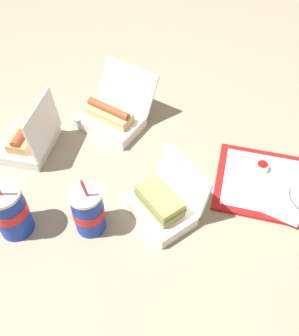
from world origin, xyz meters
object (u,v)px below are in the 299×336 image
Objects in this scene: food_tray at (279,186)px; clamshell_hotdog_right at (112,116)px; clamshell_sandwich_back at (162,204)px; soda_cup_front at (88,210)px; clamshell_hotdog_center at (29,139)px; ketchup_cup at (262,166)px; plastic_fork at (252,162)px; soda_cup_back at (10,210)px.

clamshell_hotdog_right is (-0.56, 0.16, 0.03)m from food_tray.
clamshell_hotdog_right is at bearing 163.73° from food_tray.
clamshell_sandwich_back is (-0.32, -0.16, 0.04)m from food_tray.
soda_cup_front is at bearing -82.56° from clamshell_hotdog_right.
ketchup_cup is at bearing 3.98° from clamshell_hotdog_center.
ketchup_cup is at bearing 37.99° from clamshell_sandwich_back.
clamshell_hotdog_center is at bearing -176.02° from ketchup_cup.
soda_cup_front is at bearing -164.83° from plastic_fork.
soda_cup_back is (-0.20, -0.05, 0.01)m from soda_cup_front.
plastic_fork is at bearing -10.94° from clamshell_hotdog_right.
ketchup_cup is (-0.05, 0.05, 0.02)m from food_tray.
ketchup_cup is at bearing -12.65° from clamshell_hotdog_right.
food_tray is 1.71× the size of soda_cup_back.
food_tray is 0.78m from clamshell_hotdog_center.
plastic_fork is 0.48m from clamshell_hotdog_right.
soda_cup_back is (-0.62, -0.36, 0.07)m from plastic_fork.
soda_cup_front reaches higher than clamshell_sandwich_back.
plastic_fork is at bearing 36.71° from soda_cup_front.
soda_cup_back is (-0.38, -0.13, 0.04)m from clamshell_sandwich_back.
soda_cup_back is (0.08, -0.29, 0.04)m from clamshell_hotdog_center.
plastic_fork is 0.53m from soda_cup_front.
soda_cup_front reaches higher than food_tray.
ketchup_cup is at bearing 27.77° from soda_cup_back.
ketchup_cup is 0.21× the size of clamshell_hotdog_center.
ketchup_cup is 0.54m from soda_cup_front.
soda_cup_front reaches higher than clamshell_hotdog_center.
clamshell_sandwich_back is (-0.27, -0.21, 0.02)m from ketchup_cup.
food_tray is at bearing -62.10° from plastic_fork.
plastic_fork is (-0.03, 0.02, -0.01)m from ketchup_cup.
clamshell_hotdog_right is at bearing 147.53° from plastic_fork.
soda_cup_back is (-0.14, -0.45, 0.04)m from clamshell_hotdog_right.
soda_cup_front reaches higher than plastic_fork.
soda_cup_back reaches higher than food_tray.
clamshell_hotdog_center is at bearing -179.93° from food_tray.
plastic_fork is at bearing 139.43° from food_tray.
clamshell_hotdog_center reaches higher than plastic_fork.
clamshell_hotdog_center is 0.37m from soda_cup_front.
food_tray is at bearing -42.55° from ketchup_cup.
ketchup_cup is 0.34m from clamshell_sandwich_back.
plastic_fork is 0.49× the size of soda_cup_back.
ketchup_cup is 0.16× the size of clamshell_sandwich_back.
clamshell_hotdog_right is 1.49× the size of clamshell_hotdog_center.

